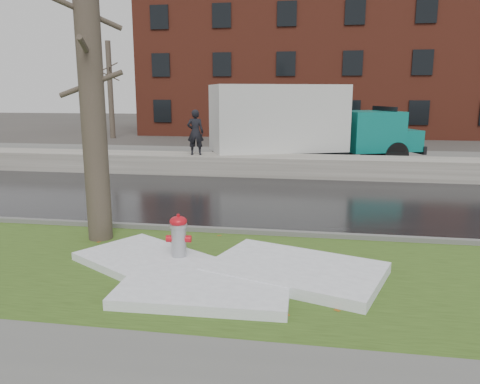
% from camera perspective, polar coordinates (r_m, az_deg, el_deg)
% --- Properties ---
extents(ground, '(120.00, 120.00, 0.00)m').
position_cam_1_polar(ground, '(9.50, -3.76, -6.86)').
color(ground, '#47423D').
rests_on(ground, ground).
extents(verge, '(60.00, 4.50, 0.04)m').
position_cam_1_polar(verge, '(8.36, -5.73, -9.44)').
color(verge, '#304818').
rests_on(verge, ground).
extents(road, '(60.00, 7.00, 0.03)m').
position_cam_1_polar(road, '(13.75, 0.49, -0.83)').
color(road, black).
rests_on(road, ground).
extents(parking_lot, '(60.00, 9.00, 0.03)m').
position_cam_1_polar(parking_lot, '(22.06, 3.93, 4.00)').
color(parking_lot, slate).
rests_on(parking_lot, ground).
extents(curb, '(60.00, 0.15, 0.14)m').
position_cam_1_polar(curb, '(10.41, -2.52, -4.75)').
color(curb, slate).
rests_on(curb, ground).
extents(snowbank, '(60.00, 1.60, 0.75)m').
position_cam_1_polar(snowbank, '(17.78, 2.60, 3.26)').
color(snowbank, '#B3AEA4').
rests_on(snowbank, ground).
extents(brick_building, '(26.00, 12.00, 10.00)m').
position_cam_1_polar(brick_building, '(38.80, 9.60, 14.67)').
color(brick_building, maroon).
rests_on(brick_building, ground).
extents(bg_tree_left, '(1.40, 1.62, 6.50)m').
position_cam_1_polar(bg_tree_left, '(33.82, -15.53, 12.00)').
color(bg_tree_left, brown).
rests_on(bg_tree_left, ground).
extents(bg_tree_center, '(1.40, 1.62, 6.50)m').
position_cam_1_polar(bg_tree_center, '(35.68, -3.76, 12.37)').
color(bg_tree_center, brown).
rests_on(bg_tree_center, ground).
extents(fire_hydrant, '(0.46, 0.40, 0.94)m').
position_cam_1_polar(fire_hydrant, '(8.43, -7.47, -5.55)').
color(fire_hydrant, '#A5A7AD').
rests_on(fire_hydrant, verge).
extents(tree, '(1.29, 1.52, 6.23)m').
position_cam_1_polar(tree, '(9.97, -17.67, 12.07)').
color(tree, brown).
rests_on(tree, verge).
extents(box_truck, '(10.07, 5.42, 3.40)m').
position_cam_1_polar(box_truck, '(19.75, 7.66, 8.20)').
color(box_truck, black).
rests_on(box_truck, ground).
extents(worker, '(0.67, 0.49, 1.71)m').
position_cam_1_polar(worker, '(17.91, -5.46, 7.25)').
color(worker, black).
rests_on(worker, snowbank).
extents(snow_patch_near, '(2.65, 2.07, 0.16)m').
position_cam_1_polar(snow_patch_near, '(7.55, -3.98, -10.98)').
color(snow_patch_near, white).
rests_on(snow_patch_near, verge).
extents(snow_patch_far, '(2.71, 2.52, 0.14)m').
position_cam_1_polar(snow_patch_far, '(8.77, -11.67, -7.96)').
color(snow_patch_far, white).
rests_on(snow_patch_far, verge).
extents(snow_patch_side, '(3.23, 2.61, 0.18)m').
position_cam_1_polar(snow_patch_side, '(8.06, 6.78, -9.45)').
color(snow_patch_side, white).
rests_on(snow_patch_side, verge).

